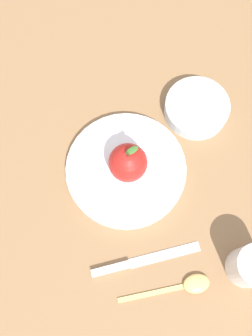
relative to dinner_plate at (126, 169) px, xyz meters
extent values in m
plane|color=olive|center=(-0.01, -0.05, -0.01)|extent=(2.40, 2.40, 0.00)
cylinder|color=white|center=(0.00, 0.00, 0.00)|extent=(0.23, 0.23, 0.02)
torus|color=white|center=(0.00, 0.00, 0.00)|extent=(0.23, 0.23, 0.01)
sphere|color=#B21E19|center=(0.00, 0.00, 0.04)|extent=(0.07, 0.07, 0.07)
cylinder|color=#4C3319|center=(0.00, 0.00, 0.09)|extent=(0.00, 0.00, 0.01)
ellipsoid|color=#386628|center=(0.01, 0.00, 0.09)|extent=(0.03, 0.02, 0.01)
cylinder|color=silver|center=(0.19, -0.01, 0.00)|extent=(0.13, 0.13, 0.03)
torus|color=silver|center=(0.19, -0.01, 0.02)|extent=(0.13, 0.13, 0.01)
cylinder|color=#9FABB3|center=(0.19, -0.01, 0.01)|extent=(0.10, 0.10, 0.01)
cylinder|color=white|center=(0.02, -0.28, 0.03)|extent=(0.07, 0.07, 0.08)
cube|color=silver|center=(-0.07, -0.17, -0.01)|extent=(0.12, 0.09, 0.00)
cube|color=silver|center=(-0.15, -0.11, -0.01)|extent=(0.07, 0.05, 0.01)
ellipsoid|color=#D8B766|center=(-0.06, -0.24, -0.01)|extent=(0.06, 0.05, 0.01)
cube|color=#D8B766|center=(-0.13, -0.19, -0.01)|extent=(0.10, 0.07, 0.01)
camera|label=1|loc=(-0.16, -0.16, 0.71)|focal=40.87mm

